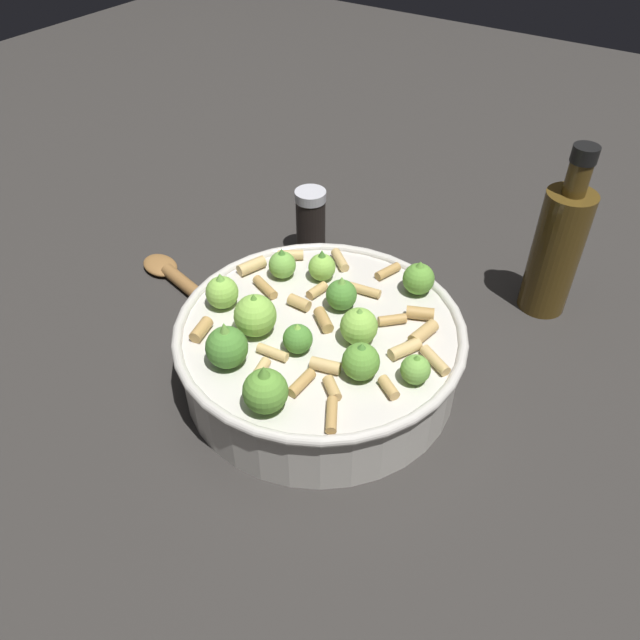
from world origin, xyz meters
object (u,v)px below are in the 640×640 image
object	(u,v)px
olive_oil_bottle	(557,248)
wooden_spoon	(196,293)
cooking_pan	(319,347)
pepper_shaker	(311,223)

from	to	relation	value
olive_oil_bottle	wooden_spoon	size ratio (longest dim) A/B	0.83
cooking_pan	wooden_spoon	world-z (taller)	cooking_pan
wooden_spoon	olive_oil_bottle	bearing A→B (deg)	-148.08
pepper_shaker	olive_oil_bottle	world-z (taller)	olive_oil_bottle
pepper_shaker	wooden_spoon	bearing A→B (deg)	68.49
cooking_pan	wooden_spoon	distance (m)	0.19
pepper_shaker	wooden_spoon	size ratio (longest dim) A/B	0.38
pepper_shaker	wooden_spoon	distance (m)	0.17
pepper_shaker	cooking_pan	bearing A→B (deg)	126.36
olive_oil_bottle	pepper_shaker	bearing A→B (deg)	12.16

